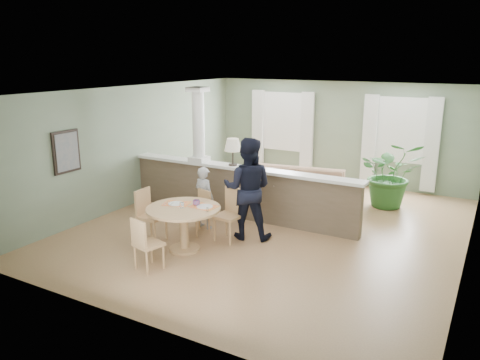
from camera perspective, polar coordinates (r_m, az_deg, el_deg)
The scene contains 12 objects.
ground at distance 9.47m, azimuth 4.06°, elevation -5.71°, with size 8.00×8.00×0.00m, color tan.
room_shell at distance 9.58m, azimuth 5.72°, elevation 5.70°, with size 7.02×8.02×2.71m.
pony_wall at distance 9.86m, azimuth -0.54°, elevation -0.53°, with size 5.32×0.38×2.70m.
sofa at distance 10.81m, azimuth 6.67°, elevation -0.91°, with size 2.77×1.08×0.81m, color #916B4F.
houseplant at distance 11.02m, azimuth 17.92°, elevation 0.70°, with size 1.37×1.19×1.53m, color #2A5F26.
dining_table at distance 8.23m, azimuth -6.83°, elevation -4.40°, with size 1.30×1.30×0.88m.
chair_far_boy at distance 9.05m, azimuth -4.85°, elevation -3.61°, with size 0.47×0.47×0.84m.
chair_far_man at distance 8.67m, azimuth -1.14°, elevation -3.88°, with size 0.49×0.49×0.98m.
chair_near at distance 7.60m, azimuth -11.52°, elevation -7.41°, with size 0.48×0.48×0.87m.
chair_side at distance 8.79m, azimuth -11.09°, elevation -3.92°, with size 0.45×0.45×0.97m.
child_person at distance 9.26m, azimuth -4.38°, elevation -2.14°, with size 0.45×0.30×1.25m, color #9C9CA1.
man_person at distance 8.64m, azimuth 0.94°, elevation -1.06°, with size 0.93×0.72×1.91m, color black.
Camera 1 is at (3.75, -8.04, 3.32)m, focal length 35.00 mm.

